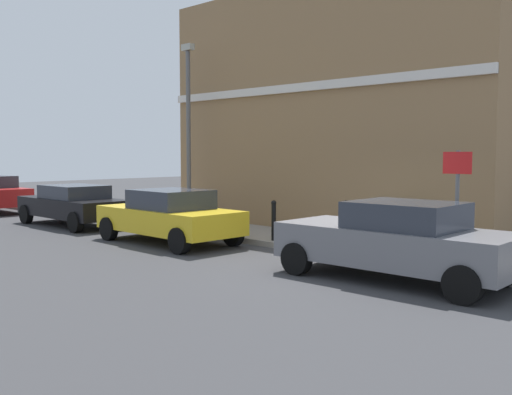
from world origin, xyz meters
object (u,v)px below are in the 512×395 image
object	(u,v)px
utility_cabinet	(399,225)
bollard_near_cabinet	(346,219)
bollard_far_kerb	(274,219)
car_yellow	(169,216)
street_sign	(457,190)
lamppost	(188,125)
car_black	(73,204)
car_grey	(397,240)

from	to	relation	value
utility_cabinet	bollard_near_cabinet	bearing A→B (deg)	86.36
bollard_near_cabinet	bollard_far_kerb	size ratio (longest dim) A/B	1.00
car_yellow	street_sign	xyz separation A→B (m)	(1.60, -7.19, 0.92)
bollard_far_kerb	street_sign	bearing A→B (deg)	-89.12
bollard_near_cabinet	lamppost	xyz separation A→B (m)	(-0.16, 6.04, 2.60)
car_yellow	car_black	world-z (taller)	car_yellow
bollard_far_kerb	lamppost	world-z (taller)	lamppost
car_yellow	lamppost	size ratio (longest dim) A/B	0.75
car_grey	utility_cabinet	size ratio (longest dim) A/B	3.90
bollard_far_kerb	lamppost	size ratio (longest dim) A/B	0.18
utility_cabinet	bollard_far_kerb	distance (m)	3.15
car_black	lamppost	xyz separation A→B (m)	(2.48, -2.96, 2.59)
car_yellow	bollard_near_cabinet	xyz separation A→B (m)	(2.80, -3.71, -0.03)
car_yellow	bollard_near_cabinet	size ratio (longest dim) A/B	4.15
bollard_near_cabinet	street_sign	bearing A→B (deg)	-109.00
car_grey	car_yellow	size ratio (longest dim) A/B	1.04
car_yellow	car_grey	bearing A→B (deg)	-177.98
bollard_near_cabinet	bollard_far_kerb	xyz separation A→B (m)	(-1.27, 1.35, 0.00)
car_black	bollard_far_kerb	distance (m)	7.77
lamppost	bollard_far_kerb	bearing A→B (deg)	-103.41
lamppost	car_black	bearing A→B (deg)	129.94
car_black	lamppost	size ratio (longest dim) A/B	0.78
car_yellow	utility_cabinet	xyz separation A→B (m)	(2.70, -5.28, -0.06)
car_grey	street_sign	distance (m)	1.83
bollard_near_cabinet	lamppost	size ratio (longest dim) A/B	0.18
bollard_far_kerb	street_sign	world-z (taller)	street_sign
bollard_far_kerb	car_yellow	bearing A→B (deg)	122.89
bollard_far_kerb	bollard_near_cabinet	bearing A→B (deg)	-46.66
car_grey	street_sign	xyz separation A→B (m)	(1.54, -0.45, 0.89)
car_black	bollard_near_cabinet	xyz separation A→B (m)	(2.64, -9.00, -0.01)
car_black	utility_cabinet	world-z (taller)	car_black
car_grey	bollard_near_cabinet	xyz separation A→B (m)	(2.74, 3.04, -0.06)
utility_cabinet	lamppost	xyz separation A→B (m)	(-0.06, 7.61, 2.62)
utility_cabinet	lamppost	world-z (taller)	lamppost
bollard_near_cabinet	bollard_far_kerb	world-z (taller)	same
bollard_far_kerb	utility_cabinet	bearing A→B (deg)	-68.11
car_grey	bollard_far_kerb	distance (m)	4.62
lamppost	car_grey	bearing A→B (deg)	-105.87
utility_cabinet	bollard_far_kerb	size ratio (longest dim) A/B	1.11
car_grey	bollard_far_kerb	size ratio (longest dim) A/B	4.32
utility_cabinet	bollard_near_cabinet	world-z (taller)	utility_cabinet
street_sign	lamppost	size ratio (longest dim) A/B	0.40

